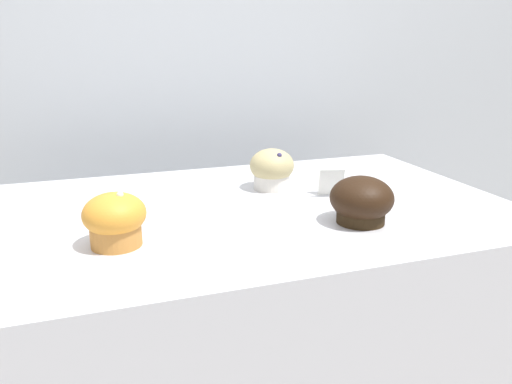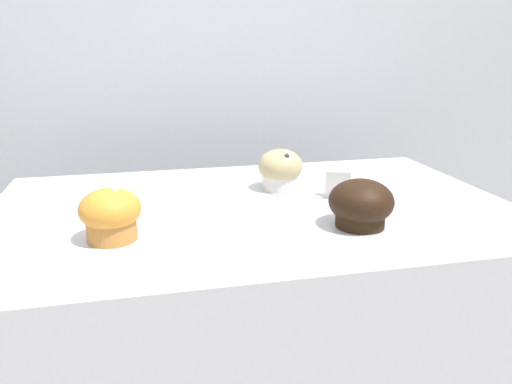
% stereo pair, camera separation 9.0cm
% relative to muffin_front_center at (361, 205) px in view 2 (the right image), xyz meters
% --- Properties ---
extents(wall_back, '(3.20, 0.10, 1.80)m').
position_rel_muffin_front_center_xyz_m(wall_back, '(-0.15, 0.75, -0.05)').
color(wall_back, '#B2B7BC').
rests_on(wall_back, ground).
extents(muffin_front_center, '(0.11, 0.11, 0.08)m').
position_rel_muffin_front_center_xyz_m(muffin_front_center, '(0.00, 0.00, 0.00)').
color(muffin_front_center, black).
rests_on(muffin_front_center, display_counter).
extents(muffin_back_left, '(0.10, 0.10, 0.09)m').
position_rel_muffin_front_center_xyz_m(muffin_back_left, '(-0.41, 0.03, 0.00)').
color(muffin_back_left, '#C68039').
rests_on(muffin_back_left, display_counter).
extents(muffin_back_right, '(0.09, 0.09, 0.09)m').
position_rel_muffin_front_center_xyz_m(muffin_back_right, '(-0.07, 0.25, 0.00)').
color(muffin_back_right, silver).
rests_on(muffin_back_right, display_counter).
extents(price_card, '(0.06, 0.05, 0.06)m').
position_rel_muffin_front_center_xyz_m(price_card, '(0.02, 0.16, -0.01)').
color(price_card, white).
rests_on(price_card, display_counter).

